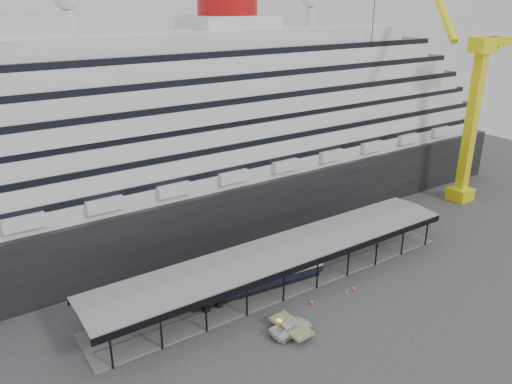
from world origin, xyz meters
The scene contains 9 objects.
ground centered at (0.00, 0.00, 0.00)m, with size 200.00×200.00×0.00m, color #3D3D40.
cruise_ship centered at (0.05, 32.00, 18.35)m, with size 130.00×30.00×43.90m.
platform_canopy centered at (0.00, 5.00, 2.36)m, with size 56.00×9.18×5.30m.
crane_yellow centered at (47.06, 10.54, 19.96)m, with size 23.83×18.78×47.60m.
port_truck centered at (-6.19, -4.98, 0.76)m, with size 2.51×5.44×1.51m, color silver.
pullman_carriage centered at (-4.46, 5.00, 2.45)m, with size 20.59×4.60×20.06m.
traffic_cone_left centered at (-0.30, -1.82, 0.38)m, with size 0.46×0.46×0.76m.
traffic_cone_mid centered at (5.32, -2.42, 0.33)m, with size 0.36×0.36×0.66m.
traffic_cone_right centered at (6.64, -2.48, 0.35)m, with size 0.47×0.47×0.71m.
Camera 1 is at (-37.53, -43.81, 37.36)m, focal length 35.00 mm.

